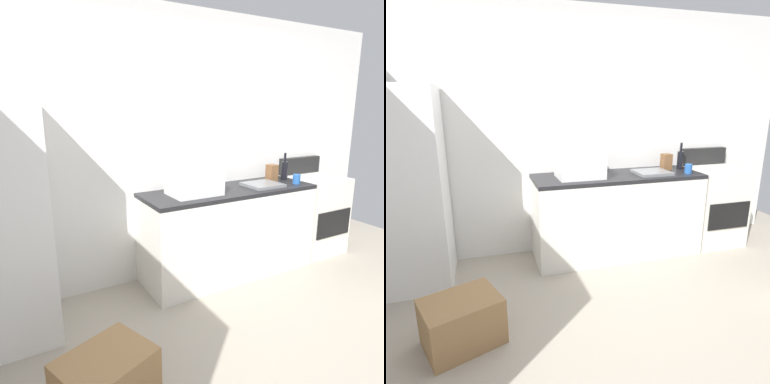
{
  "view_description": "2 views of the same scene",
  "coord_description": "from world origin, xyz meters",
  "views": [
    {
      "loc": [
        -1.67,
        -1.53,
        1.69
      ],
      "look_at": [
        -0.23,
        1.03,
        0.97
      ],
      "focal_mm": 32.24,
      "sensor_mm": 36.0,
      "label": 1
    },
    {
      "loc": [
        -1.07,
        -2.02,
        1.67
      ],
      "look_at": [
        -0.23,
        0.89,
        0.83
      ],
      "focal_mm": 31.35,
      "sensor_mm": 36.0,
      "label": 2
    }
  ],
  "objects": [
    {
      "name": "ground_plane",
      "position": [
        0.0,
        0.0,
        0.0
      ],
      "size": [
        6.0,
        6.0,
        0.0
      ],
      "primitive_type": "plane",
      "color": "#9E9384"
    },
    {
      "name": "wall_back",
      "position": [
        0.0,
        1.55,
        1.3
      ],
      "size": [
        5.0,
        0.1,
        2.6
      ],
      "primitive_type": "cube",
      "color": "silver",
      "rests_on": "ground_plane"
    },
    {
      "name": "kitchen_counter",
      "position": [
        0.3,
        1.2,
        0.45
      ],
      "size": [
        1.8,
        0.6,
        0.9
      ],
      "color": "silver",
      "rests_on": "ground_plane"
    },
    {
      "name": "stove_oven",
      "position": [
        1.52,
        1.21,
        0.47
      ],
      "size": [
        0.6,
        0.61,
        1.1
      ],
      "color": "silver",
      "rests_on": "ground_plane"
    },
    {
      "name": "microwave",
      "position": [
        -0.13,
        1.18,
        1.04
      ],
      "size": [
        0.46,
        0.34,
        0.27
      ],
      "primitive_type": "cube",
      "color": "white",
      "rests_on": "kitchen_counter"
    },
    {
      "name": "sink_basin",
      "position": [
        0.66,
        1.14,
        0.92
      ],
      "size": [
        0.36,
        0.32,
        0.03
      ],
      "primitive_type": "cube",
      "color": "slate",
      "rests_on": "kitchen_counter"
    },
    {
      "name": "wine_bottle",
      "position": [
        1.09,
        1.28,
        1.01
      ],
      "size": [
        0.07,
        0.07,
        0.3
      ],
      "color": "black",
      "rests_on": "kitchen_counter"
    },
    {
      "name": "coffee_mug",
      "position": [
        1.05,
        1.05,
        0.95
      ],
      "size": [
        0.08,
        0.08,
        0.1
      ],
      "primitive_type": "cylinder",
      "color": "#2659A5",
      "rests_on": "kitchen_counter"
    },
    {
      "name": "knife_block",
      "position": [
        0.92,
        1.29,
        0.99
      ],
      "size": [
        0.1,
        0.1,
        0.18
      ],
      "primitive_type": "cube",
      "color": "brown",
      "rests_on": "kitchen_counter"
    },
    {
      "name": "cardboard_box_medium",
      "position": [
        -1.29,
        0.14,
        0.17
      ],
      "size": [
        0.61,
        0.54,
        0.34
      ],
      "primitive_type": "cube",
      "rotation": [
        0.0,
        0.0,
        0.37
      ],
      "color": "olive",
      "rests_on": "ground_plane"
    }
  ]
}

